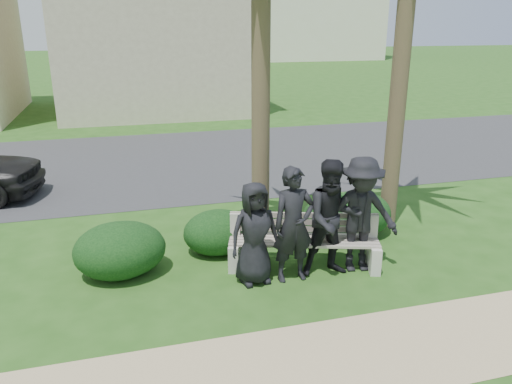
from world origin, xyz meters
TOP-DOWN VIEW (x-y plane):
  - ground at (0.00, 0.00)m, footprint 160.00×160.00m
  - footpath at (0.00, -1.80)m, footprint 30.00×1.60m
  - asphalt_street at (0.00, 8.00)m, footprint 160.00×8.00m
  - stucco_bldg_right at (-1.00, 18.00)m, footprint 8.40×8.40m
  - park_bench at (0.05, 0.60)m, footprint 2.60×1.27m
  - man_a at (-0.84, 0.33)m, footprint 0.84×0.60m
  - man_b at (-0.25, 0.25)m, footprint 0.69×0.47m
  - man_c at (0.40, 0.26)m, footprint 0.97×0.79m
  - man_d at (0.88, 0.28)m, footprint 1.33×0.91m
  - hedge_a at (-2.88, 1.12)m, footprint 1.38×1.14m
  - hedge_b at (-2.80, 1.17)m, footprint 1.35×1.12m
  - hedge_c at (-1.18, 1.54)m, footprint 1.21×1.00m
  - hedge_d at (1.52, 1.62)m, footprint 1.33×1.10m
  - hedge_e at (1.08, 1.49)m, footprint 1.39×1.14m

SIDE VIEW (x-z plane):
  - ground at x=0.00m, z-range 0.00..0.00m
  - footpath at x=0.00m, z-range -0.01..0.01m
  - asphalt_street at x=0.00m, z-range -0.01..0.01m
  - park_bench at x=0.05m, z-range -0.04..0.81m
  - hedge_c at x=-1.18m, z-range 0.00..0.79m
  - hedge_d at x=1.52m, z-range 0.00..0.87m
  - hedge_b at x=-2.80m, z-range 0.00..0.88m
  - hedge_a at x=-2.88m, z-range 0.00..0.90m
  - hedge_e at x=1.08m, z-range 0.00..0.90m
  - man_a at x=-0.84m, z-range 0.00..1.62m
  - man_b at x=-0.25m, z-range 0.00..1.83m
  - man_c at x=0.40m, z-range 0.00..1.90m
  - man_d at x=0.88m, z-range 0.00..1.90m
  - stucco_bldg_right at x=-1.00m, z-range 0.01..7.31m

